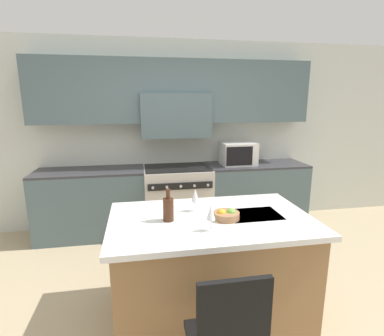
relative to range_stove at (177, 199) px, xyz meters
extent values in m
plane|color=tan|center=(0.00, -1.90, -0.47)|extent=(10.00, 10.00, 0.00)
cube|color=silver|center=(0.00, 0.36, 0.88)|extent=(10.00, 0.06, 2.70)
cube|color=#4C6066|center=(0.00, 0.16, 1.51)|extent=(3.83, 0.34, 0.85)
cube|color=#4C6066|center=(0.00, 0.13, 1.18)|extent=(0.96, 0.40, 0.60)
cube|color=#4C6066|center=(-1.19, 0.02, -0.02)|extent=(1.45, 0.62, 0.91)
cube|color=#333338|center=(-1.19, 0.02, 0.45)|extent=(1.45, 0.62, 0.03)
cube|color=#4C6066|center=(1.19, 0.02, -0.02)|extent=(1.45, 0.62, 0.91)
cube|color=#333338|center=(1.19, 0.02, 0.45)|extent=(1.45, 0.62, 0.03)
cube|color=beige|center=(0.00, 0.00, -0.01)|extent=(0.93, 0.66, 0.93)
cube|color=black|center=(0.00, 0.00, 0.46)|extent=(0.90, 0.61, 0.01)
cube|color=black|center=(0.00, -0.34, 0.29)|extent=(0.86, 0.02, 0.09)
cylinder|color=silver|center=(-0.36, -0.35, 0.29)|extent=(0.04, 0.02, 0.04)
cylinder|color=silver|center=(-0.18, -0.35, 0.29)|extent=(0.04, 0.02, 0.04)
cylinder|color=silver|center=(0.00, -0.35, 0.29)|extent=(0.04, 0.02, 0.04)
cylinder|color=silver|center=(0.18, -0.35, 0.29)|extent=(0.04, 0.02, 0.04)
cylinder|color=silver|center=(0.36, -0.35, 0.29)|extent=(0.04, 0.02, 0.04)
cube|color=silver|center=(0.90, 0.02, 0.63)|extent=(0.49, 0.37, 0.32)
cube|color=black|center=(0.86, -0.17, 0.63)|extent=(0.38, 0.01, 0.27)
cube|color=olive|center=(0.05, -1.82, -0.04)|extent=(1.57, 0.94, 0.87)
cube|color=white|center=(0.05, -1.82, 0.42)|extent=(1.67, 1.03, 0.04)
cube|color=#2D2D30|center=(0.42, -1.82, 0.44)|extent=(0.44, 0.32, 0.01)
cylinder|color=#B2B2B7|center=(0.42, -1.63, 0.44)|extent=(0.02, 0.02, 0.00)
cube|color=black|center=(-0.07, -2.80, 0.25)|extent=(0.40, 0.04, 0.51)
cylinder|color=#422314|center=(-0.31, -1.82, 0.53)|extent=(0.09, 0.09, 0.19)
cylinder|color=#422314|center=(-0.31, -1.82, 0.67)|extent=(0.03, 0.03, 0.08)
cylinder|color=white|center=(-0.02, -2.07, 0.44)|extent=(0.06, 0.06, 0.01)
cylinder|color=white|center=(-0.02, -2.07, 0.49)|extent=(0.01, 0.01, 0.08)
cone|color=white|center=(-0.02, -2.07, 0.59)|extent=(0.07, 0.07, 0.11)
cylinder|color=white|center=(-0.06, -1.65, 0.44)|extent=(0.06, 0.06, 0.01)
cylinder|color=white|center=(-0.06, -1.65, 0.49)|extent=(0.01, 0.01, 0.08)
cone|color=white|center=(-0.06, -1.65, 0.59)|extent=(0.07, 0.07, 0.11)
cylinder|color=#996B47|center=(0.16, -1.87, 0.47)|extent=(0.21, 0.21, 0.06)
sphere|color=gold|center=(0.12, -1.87, 0.49)|extent=(0.08, 0.08, 0.08)
sphere|color=#66A83D|center=(0.20, -1.87, 0.49)|extent=(0.08, 0.08, 0.08)
camera|label=1|loc=(-0.52, -4.08, 1.39)|focal=28.00mm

